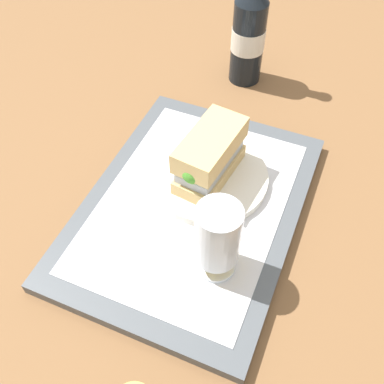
{
  "coord_description": "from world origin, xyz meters",
  "views": [
    {
      "loc": [
        0.39,
        0.17,
        0.57
      ],
      "look_at": [
        0.0,
        0.0,
        0.05
      ],
      "focal_mm": 42.08,
      "sensor_mm": 36.0,
      "label": 1
    }
  ],
  "objects_px": {
    "beer_glass": "(218,239)",
    "second_bottle": "(249,32)",
    "plate": "(209,177)",
    "sandwich": "(209,157)"
  },
  "relations": [
    {
      "from": "beer_glass",
      "to": "second_bottle",
      "type": "bearing_deg",
      "value": -166.47
    },
    {
      "from": "sandwich",
      "to": "beer_glass",
      "type": "bearing_deg",
      "value": 32.57
    },
    {
      "from": "second_bottle",
      "to": "plate",
      "type": "bearing_deg",
      "value": 7.76
    },
    {
      "from": "beer_glass",
      "to": "second_bottle",
      "type": "distance_m",
      "value": 0.46
    },
    {
      "from": "second_bottle",
      "to": "beer_glass",
      "type": "bearing_deg",
      "value": 13.53
    },
    {
      "from": "sandwich",
      "to": "second_bottle",
      "type": "height_order",
      "value": "second_bottle"
    },
    {
      "from": "plate",
      "to": "second_bottle",
      "type": "bearing_deg",
      "value": -172.24
    },
    {
      "from": "sandwich",
      "to": "second_bottle",
      "type": "xyz_separation_m",
      "value": [
        -0.31,
        -0.04,
        0.03
      ]
    },
    {
      "from": "plate",
      "to": "beer_glass",
      "type": "distance_m",
      "value": 0.17
    },
    {
      "from": "beer_glass",
      "to": "second_bottle",
      "type": "xyz_separation_m",
      "value": [
        -0.45,
        -0.11,
        0.02
      ]
    }
  ]
}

